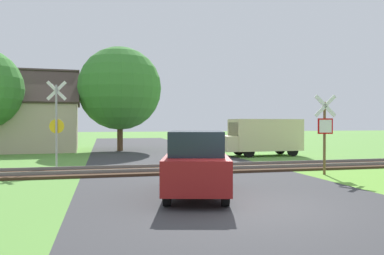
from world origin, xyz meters
TOP-DOWN VIEW (x-y plane):
  - ground_plane at (0.00, 0.00)m, footprint 160.00×160.00m
  - road_asphalt at (0.00, 2.00)m, footprint 8.39×80.00m
  - rail_track at (0.00, 7.00)m, footprint 60.00×2.60m
  - stop_sign_near at (4.94, 4.51)m, footprint 0.87×0.19m
  - crossing_sign_far at (-5.39, 9.14)m, footprint 0.87×0.17m
  - house at (-8.71, 20.49)m, footprint 7.57×6.56m
  - tree_center at (-2.20, 19.12)m, footprint 5.96×5.96m
  - mail_truck at (6.10, 12.86)m, footprint 4.96×2.03m
  - parked_car at (-0.90, 1.64)m, footprint 2.56×4.28m

SIDE VIEW (x-z plane):
  - ground_plane at x=0.00m, z-range 0.00..0.00m
  - road_asphalt at x=0.00m, z-range 0.00..0.01m
  - rail_track at x=0.00m, z-range -0.05..0.17m
  - parked_car at x=-0.90m, z-range 0.00..1.78m
  - mail_truck at x=6.10m, z-range 0.12..2.36m
  - stop_sign_near at x=4.94m, z-range 0.21..3.31m
  - house at x=-8.71m, z-range -1.05..4.89m
  - crossing_sign_far at x=-5.39m, z-range 0.20..4.07m
  - tree_center at x=-2.20m, z-range 0.75..8.23m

